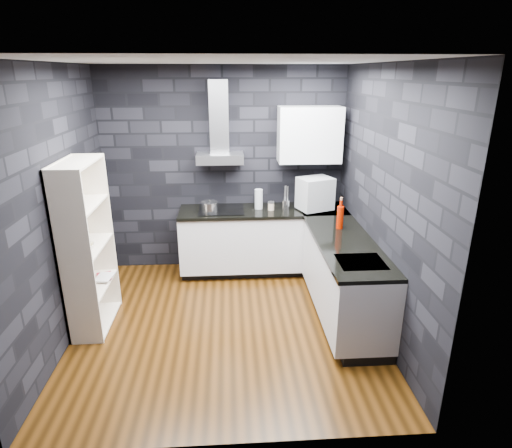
{
  "coord_description": "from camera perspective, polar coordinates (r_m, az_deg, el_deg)",
  "views": [
    {
      "loc": [
        0.06,
        -4.05,
        2.61
      ],
      "look_at": [
        0.35,
        0.45,
        1.0
      ],
      "focal_mm": 30.0,
      "sensor_mm": 36.0,
      "label": 1
    }
  ],
  "objects": [
    {
      "name": "storage_jar",
      "position": [
        5.59,
        2.01,
        2.35
      ],
      "size": [
        0.08,
        0.08,
        0.1
      ],
      "primitive_type": "cylinder",
      "rotation": [
        0.0,
        0.0,
        0.06
      ],
      "color": "#C7AF90",
      "rests_on": "counter_back_top"
    },
    {
      "name": "fruit_bowl",
      "position": [
        4.67,
        -21.9,
        -2.81
      ],
      "size": [
        0.19,
        0.19,
        0.05
      ],
      "primitive_type": "imported",
      "rotation": [
        0.0,
        0.0,
        -0.0
      ],
      "color": "white",
      "rests_on": "bookshelf"
    },
    {
      "name": "toekick_right",
      "position": [
        5.04,
        11.8,
        -11.33
      ],
      "size": [
        0.5,
        1.78,
        0.1
      ],
      "primitive_type": "cube",
      "color": "black",
      "rests_on": "ground"
    },
    {
      "name": "wall_right",
      "position": [
        4.52,
        16.76,
        2.62
      ],
      "size": [
        0.05,
        3.2,
        2.7
      ],
      "primitive_type": "cube",
      "color": "black",
      "rests_on": "ground"
    },
    {
      "name": "counter_corner_top",
      "position": [
        5.76,
        8.93,
        1.92
      ],
      "size": [
        0.62,
        0.62,
        0.04
      ],
      "primitive_type": "cube",
      "color": "black",
      "rests_on": "counter_right_cab"
    },
    {
      "name": "utensil_crock",
      "position": [
        5.62,
        3.98,
        2.58
      ],
      "size": [
        0.11,
        0.11,
        0.13
      ],
      "primitive_type": "cylinder",
      "rotation": [
        0.0,
        0.0,
        -0.18
      ],
      "color": "#B7B7BB",
      "rests_on": "counter_back_top"
    },
    {
      "name": "bookshelf",
      "position": [
        4.75,
        -21.59,
        -2.89
      ],
      "size": [
        0.57,
        0.87,
        1.8
      ],
      "primitive_type": "cube",
      "rotation": [
        0.0,
        0.0,
        -0.32
      ],
      "color": "silver",
      "rests_on": "ground"
    },
    {
      "name": "counter_back_cab",
      "position": [
        5.77,
        0.94,
        -1.99
      ],
      "size": [
        2.2,
        0.6,
        0.76
      ],
      "primitive_type": "cube",
      "color": "silver",
      "rests_on": "ground"
    },
    {
      "name": "counter_right_cab",
      "position": [
        4.82,
        11.69,
        -6.98
      ],
      "size": [
        0.6,
        1.8,
        0.76
      ],
      "primitive_type": "cube",
      "color": "silver",
      "rests_on": "ground"
    },
    {
      "name": "sink_rim",
      "position": [
        4.22,
        13.81,
        -4.96
      ],
      "size": [
        0.44,
        0.4,
        0.01
      ],
      "primitive_type": "cube",
      "color": "#AEAFB3",
      "rests_on": "counter_right_top"
    },
    {
      "name": "wall_back",
      "position": [
        5.81,
        -4.23,
        7.08
      ],
      "size": [
        3.2,
        0.05,
        2.7
      ],
      "primitive_type": "cube",
      "color": "black",
      "rests_on": "ground"
    },
    {
      "name": "counter_right_top",
      "position": [
        4.66,
        11.91,
        -2.58
      ],
      "size": [
        0.62,
        1.8,
        0.04
      ],
      "primitive_type": "cube",
      "color": "black",
      "rests_on": "counter_right_cab"
    },
    {
      "name": "glass_vase",
      "position": [
        5.62,
        0.36,
        3.34
      ],
      "size": [
        0.13,
        0.13,
        0.26
      ],
      "primitive_type": "cylinder",
      "rotation": [
        0.0,
        0.0,
        0.33
      ],
      "color": "silver",
      "rests_on": "counter_back_top"
    },
    {
      "name": "upper_cabinet",
      "position": [
        5.62,
        7.15,
        11.74
      ],
      "size": [
        0.8,
        0.35,
        0.7
      ],
      "primitive_type": "cube",
      "color": "white",
      "rests_on": "wall_back"
    },
    {
      "name": "wall_left",
      "position": [
        4.56,
        -25.21,
        1.7
      ],
      "size": [
        0.05,
        3.2,
        2.7
      ],
      "primitive_type": "cube",
      "color": "black",
      "rests_on": "ground"
    },
    {
      "name": "ground",
      "position": [
        4.82,
        -3.91,
        -13.21
      ],
      "size": [
        3.2,
        3.2,
        0.0
      ],
      "primitive_type": "plane",
      "color": "#47260A"
    },
    {
      "name": "book_second",
      "position": [
        4.99,
        -20.6,
        -5.54
      ],
      "size": [
        0.17,
        0.04,
        0.23
      ],
      "primitive_type": "imported",
      "rotation": [
        0.0,
        0.0,
        -0.12
      ],
      "color": "#B2B2B2",
      "rests_on": "bookshelf"
    },
    {
      "name": "book_red",
      "position": [
        5.0,
        -20.6,
        -5.73
      ],
      "size": [
        0.15,
        0.07,
        0.21
      ],
      "primitive_type": "imported",
      "rotation": [
        0.0,
        0.0,
        0.3
      ],
      "color": "maroon",
      "rests_on": "bookshelf"
    },
    {
      "name": "cooktop",
      "position": [
        5.61,
        -4.65,
        1.92
      ],
      "size": [
        0.58,
        0.5,
        0.01
      ],
      "primitive_type": "cube",
      "color": "black",
      "rests_on": "counter_back_top"
    },
    {
      "name": "hood_chimney",
      "position": [
        5.57,
        -4.96,
        14.03
      ],
      "size": [
        0.24,
        0.2,
        0.9
      ],
      "primitive_type": "cube",
      "color": "#AEAFB3",
      "rests_on": "hood_body"
    },
    {
      "name": "ceiling",
      "position": [
        4.05,
        -4.85,
        20.87
      ],
      "size": [
        3.2,
        3.2,
        0.0
      ],
      "primitive_type": "plane",
      "rotation": [
        3.14,
        0.0,
        0.0
      ],
      "color": "silver"
    },
    {
      "name": "counter_back_top",
      "position": [
        5.63,
        0.97,
        1.76
      ],
      "size": [
        2.2,
        0.62,
        0.04
      ],
      "primitive_type": "cube",
      "color": "black",
      "rests_on": "counter_back_cab"
    },
    {
      "name": "red_bottle",
      "position": [
        5.0,
        11.15,
        0.86
      ],
      "size": [
        0.09,
        0.09,
        0.26
      ],
      "primitive_type": "cylinder",
      "rotation": [
        0.0,
        0.0,
        -0.23
      ],
      "color": "#991500",
      "rests_on": "counter_right_top"
    },
    {
      "name": "pot",
      "position": [
        5.5,
        -6.21,
        2.22
      ],
      "size": [
        0.25,
        0.25,
        0.12
      ],
      "primitive_type": "cylinder",
      "rotation": [
        0.0,
        0.0,
        -0.28
      ],
      "color": "#B7B7BB",
      "rests_on": "cooktop"
    },
    {
      "name": "wall_front",
      "position": [
        2.73,
        -4.55,
        -7.89
      ],
      "size": [
        3.2,
        0.05,
        2.7
      ],
      "primitive_type": "cube",
      "color": "black",
      "rests_on": "ground"
    },
    {
      "name": "appliance_garage",
      "position": [
        5.59,
        7.88,
        4.05
      ],
      "size": [
        0.5,
        0.45,
        0.41
      ],
      "primitive_type": "cube",
      "rotation": [
        0.0,
        0.0,
        0.36
      ],
      "color": "#AFB2B6",
      "rests_on": "counter_back_top"
    },
    {
      "name": "toekick_back",
      "position": [
        5.98,
        0.88,
        -5.68
      ],
      "size": [
        2.18,
        0.5,
        0.1
      ],
      "primitive_type": "cube",
      "color": "black",
      "rests_on": "ground"
    },
    {
      "name": "hood_body",
      "position": [
        5.58,
        -4.82,
        8.74
      ],
      "size": [
        0.6,
        0.34,
        0.12
      ],
      "primitive_type": "cube",
      "color": "#AEAFB3",
      "rests_on": "wall_back"
    }
  ]
}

